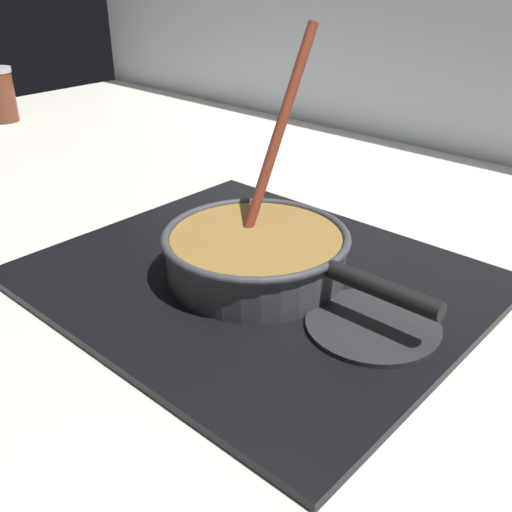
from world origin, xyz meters
TOP-DOWN VIEW (x-y plane):
  - ground at (0.00, 0.00)m, footprint 2.40×1.60m
  - backsplash_wall at (0.00, 0.79)m, footprint 2.40×0.02m
  - hob_plate at (0.09, 0.08)m, footprint 0.56×0.48m
  - burner_ring at (0.09, 0.08)m, footprint 0.18×0.18m
  - spare_burner at (0.27, 0.08)m, footprint 0.15×0.15m
  - cooking_pan at (0.09, 0.08)m, footprint 0.38×0.28m
  - condiment_jar at (-0.95, 0.26)m, footprint 0.07×0.07m

SIDE VIEW (x-z plane):
  - ground at x=0.00m, z-range -0.04..0.00m
  - hob_plate at x=0.09m, z-range 0.00..0.01m
  - spare_burner at x=0.27m, z-range 0.01..0.02m
  - burner_ring at x=0.09m, z-range 0.01..0.02m
  - cooking_pan at x=0.09m, z-range -0.11..0.20m
  - condiment_jar at x=-0.95m, z-range 0.00..0.14m
  - backsplash_wall at x=0.00m, z-range 0.00..0.55m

